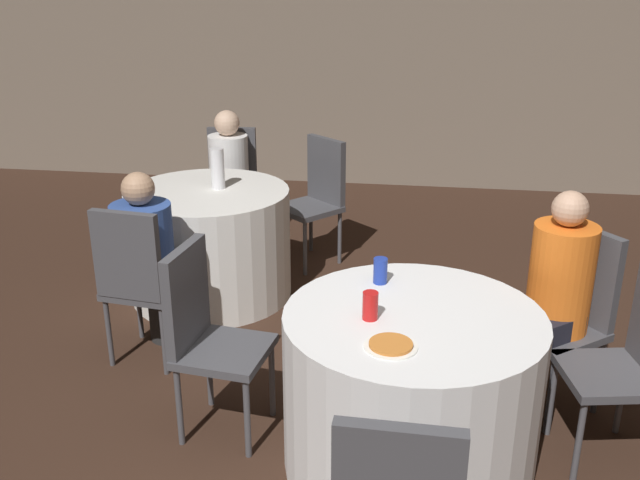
# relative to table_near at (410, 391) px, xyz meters

# --- Properties ---
(ground_plane) EXTENTS (16.00, 16.00, 0.00)m
(ground_plane) POSITION_rel_table_near_xyz_m (-0.19, -0.14, -0.37)
(ground_plane) COLOR #382319
(wall_back) EXTENTS (16.00, 0.06, 2.80)m
(wall_back) POSITION_rel_table_near_xyz_m (-0.19, 4.44, 1.03)
(wall_back) COLOR #7A6B5B
(wall_back) RESTS_ON ground_plane
(table_near) EXTENTS (1.13, 1.13, 0.75)m
(table_near) POSITION_rel_table_near_xyz_m (0.00, 0.00, 0.00)
(table_near) COLOR white
(table_near) RESTS_ON ground_plane
(table_far) EXTENTS (1.09, 1.09, 0.75)m
(table_far) POSITION_rel_table_near_xyz_m (-1.39, 1.60, 0.00)
(table_far) COLOR white
(table_far) RESTS_ON ground_plane
(chair_near_east) EXTENTS (0.47, 0.47, 0.94)m
(chair_near_east) POSITION_rel_table_near_xyz_m (0.96, 0.18, 0.18)
(chair_near_east) COLOR #47474C
(chair_near_east) RESTS_ON ground_plane
(chair_near_west) EXTENTS (0.45, 0.45, 0.94)m
(chair_near_west) POSITION_rel_table_near_xyz_m (-0.97, 0.13, 0.18)
(chair_near_west) COLOR #47474C
(chair_near_west) RESTS_ON ground_plane
(chair_near_northeast) EXTENTS (0.56, 0.56, 0.94)m
(chair_near_northeast) POSITION_rel_table_near_xyz_m (0.77, 0.61, 0.18)
(chair_near_northeast) COLOR #47474C
(chair_near_northeast) RESTS_ON ground_plane
(chair_far_south) EXTENTS (0.45, 0.45, 0.94)m
(chair_far_south) POSITION_rel_table_near_xyz_m (-1.51, 0.65, 0.18)
(chair_far_south) COLOR #47474C
(chair_far_south) RESTS_ON ground_plane
(chair_far_northeast) EXTENTS (0.56, 0.56, 0.94)m
(chair_far_northeast) POSITION_rel_table_near_xyz_m (-0.76, 2.33, 0.18)
(chair_far_northeast) COLOR #47474C
(chair_far_northeast) RESTS_ON ground_plane
(chair_far_north) EXTENTS (0.44, 0.44, 0.94)m
(chair_far_north) POSITION_rel_table_near_xyz_m (-1.49, 2.56, 0.18)
(chair_far_north) COLOR #47474C
(chair_far_north) RESTS_ON ground_plane
(person_orange_shirt) EXTENTS (0.45, 0.43, 1.16)m
(person_orange_shirt) POSITION_rel_table_near_xyz_m (0.63, 0.50, 0.20)
(person_orange_shirt) COLOR black
(person_orange_shirt) RESTS_ON ground_plane
(person_blue_shirt) EXTENTS (0.36, 0.50, 1.11)m
(person_blue_shirt) POSITION_rel_table_near_xyz_m (-1.49, 0.82, 0.19)
(person_blue_shirt) COLOR #282828
(person_blue_shirt) RESTS_ON ground_plane
(person_white_shirt) EXTENTS (0.32, 0.49, 1.11)m
(person_white_shirt) POSITION_rel_table_near_xyz_m (-1.47, 2.38, 0.18)
(person_white_shirt) COLOR #4C4238
(person_white_shirt) RESTS_ON ground_plane
(pizza_plate_near) EXTENTS (0.21, 0.21, 0.02)m
(pizza_plate_near) POSITION_rel_table_near_xyz_m (-0.09, -0.28, 0.38)
(pizza_plate_near) COLOR white
(pizza_plate_near) RESTS_ON table_near
(soda_can_blue) EXTENTS (0.07, 0.07, 0.12)m
(soda_can_blue) POSITION_rel_table_near_xyz_m (-0.17, 0.31, 0.44)
(soda_can_blue) COLOR #1E38A5
(soda_can_blue) RESTS_ON table_near
(soda_can_red) EXTENTS (0.07, 0.07, 0.12)m
(soda_can_red) POSITION_rel_table_near_xyz_m (-0.18, -0.06, 0.44)
(soda_can_red) COLOR red
(soda_can_red) RESTS_ON table_near
(bottle_far) EXTENTS (0.09, 0.09, 0.27)m
(bottle_far) POSITION_rel_table_near_xyz_m (-1.33, 1.66, 0.51)
(bottle_far) COLOR white
(bottle_far) RESTS_ON table_far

